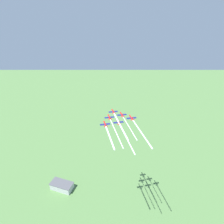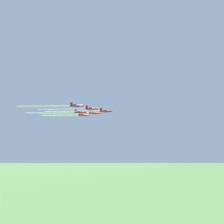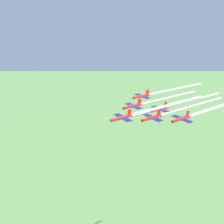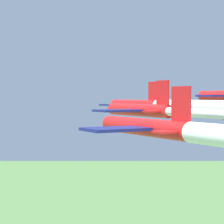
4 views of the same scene
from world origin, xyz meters
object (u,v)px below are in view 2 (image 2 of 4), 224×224
(jet_0, at_px, (105,111))
(jet_4, at_px, (80,112))
(jet_2, at_px, (91,109))
(jet_5, at_px, (76,106))
(jet_1, at_px, (94,113))
(jet_3, at_px, (83,115))

(jet_0, relative_size, jet_4, 1.00)
(jet_2, height_order, jet_5, jet_5)
(jet_4, xyz_separation_m, jet_5, (-11.25, -6.80, 3.16))
(jet_0, bearing_deg, jet_1, -120.47)
(jet_1, bearing_deg, jet_0, 59.53)
(jet_0, bearing_deg, jet_2, -59.53)
(jet_1, xyz_separation_m, jet_5, (-22.65, -0.65, 2.81))
(jet_0, bearing_deg, jet_4, -90.00)
(jet_0, relative_size, jet_1, 1.00)
(jet_3, relative_size, jet_4, 1.00)
(jet_0, distance_m, jet_4, 22.36)
(jet_2, height_order, jet_4, jet_2)
(jet_2, distance_m, jet_5, 13.03)
(jet_2, bearing_deg, jet_5, -59.53)
(jet_0, distance_m, jet_1, 12.97)
(jet_2, bearing_deg, jet_4, -120.47)
(jet_1, bearing_deg, jet_5, -29.54)
(jet_1, height_order, jet_3, jet_1)
(jet_1, relative_size, jet_2, 1.00)
(jet_1, bearing_deg, jet_2, -0.00)
(jet_4, bearing_deg, jet_1, 120.47)
(jet_3, bearing_deg, jet_4, 0.00)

